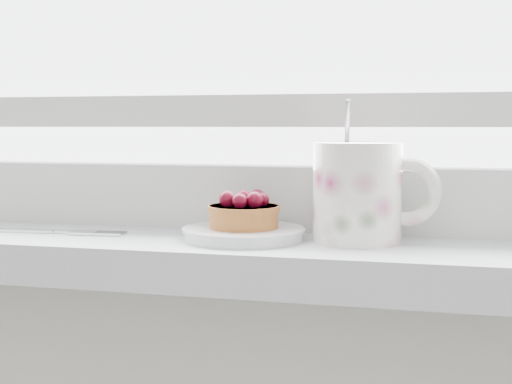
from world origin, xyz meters
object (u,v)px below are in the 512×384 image
(saucer, at_px, (244,234))
(floral_mug, at_px, (361,190))
(fork, at_px, (41,231))
(raspberry_tart, at_px, (244,212))

(saucer, distance_m, floral_mug, 0.12)
(saucer, bearing_deg, fork, -177.39)
(floral_mug, bearing_deg, saucer, -173.10)
(saucer, xyz_separation_m, floral_mug, (0.11, 0.01, 0.05))
(fork, bearing_deg, raspberry_tart, 2.56)
(fork, bearing_deg, saucer, 2.61)
(saucer, bearing_deg, floral_mug, 6.90)
(fork, bearing_deg, floral_mug, 4.08)
(saucer, bearing_deg, raspberry_tart, -68.15)
(saucer, xyz_separation_m, raspberry_tart, (0.00, -0.00, 0.02))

